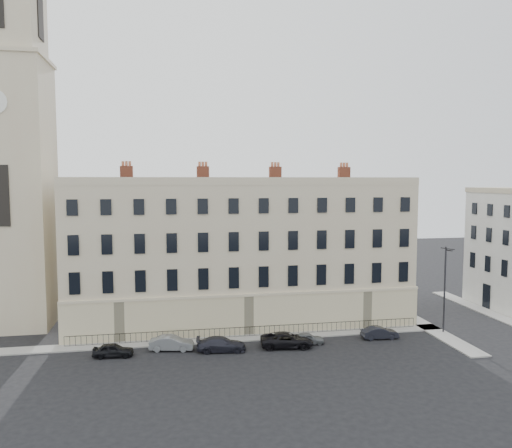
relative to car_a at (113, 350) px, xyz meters
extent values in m
plane|color=black|center=(18.76, -2.06, -0.60)|extent=(160.00, 160.00, 0.00)
cube|color=#C4B192|center=(12.76, 9.94, 6.90)|extent=(36.00, 12.00, 15.00)
cube|color=beige|center=(12.76, 3.86, 1.40)|extent=(36.10, 0.18, 4.00)
cube|color=beige|center=(30.84, 9.94, 1.40)|extent=(0.18, 12.10, 4.00)
cube|color=#C4B192|center=(12.76, 4.09, 14.80)|extent=(36.00, 0.35, 0.80)
cube|color=#C4B192|center=(30.61, 9.94, 14.80)|extent=(0.35, 12.00, 0.80)
cube|color=brown|center=(0.76, 9.94, 15.40)|extent=(1.30, 0.70, 2.00)
cube|color=brown|center=(8.76, 9.94, 15.40)|extent=(1.30, 0.70, 2.00)
cube|color=brown|center=(16.76, 9.94, 15.40)|extent=(1.30, 0.70, 2.00)
cube|color=brown|center=(24.76, 9.94, 15.40)|extent=(1.30, 0.70, 2.00)
cube|color=#C4B192|center=(-11.24, 11.94, 13.40)|extent=(8.00, 8.00, 28.00)
cube|color=#C4B192|center=(-11.24, 11.94, 32.40)|extent=(7.04, 7.04, 10.00)
cube|color=gray|center=(8.76, 2.94, -0.54)|extent=(48.00, 2.00, 0.12)
cube|color=gray|center=(31.76, 5.94, -0.54)|extent=(2.00, 24.00, 0.12)
cube|color=gray|center=(41.76, 7.94, -0.54)|extent=(2.00, 20.00, 0.12)
cube|color=black|center=(12.76, 3.34, 0.42)|extent=(35.00, 0.04, 0.04)
cube|color=black|center=(12.76, 3.34, -0.48)|extent=(35.00, 0.04, 0.04)
imported|color=black|center=(0.00, 0.00, 0.00)|extent=(3.59, 1.65, 1.19)
imported|color=slate|center=(5.08, 0.81, 0.07)|extent=(4.20, 2.07, 1.33)
imported|color=#21212C|center=(9.52, -0.26, 0.06)|extent=(4.67, 2.29, 1.31)
imported|color=black|center=(15.66, -0.27, 0.09)|extent=(5.18, 2.88, 1.37)
imported|color=slate|center=(17.79, 0.22, -0.06)|extent=(3.21, 1.38, 1.08)
imported|color=black|center=(25.21, 0.53, -0.01)|extent=(3.64, 1.40, 1.18)
cylinder|color=#27272B|center=(32.39, 1.13, 3.84)|extent=(0.18, 0.18, 8.87)
cylinder|color=#27272B|center=(32.14, 0.39, 8.16)|extent=(0.64, 1.61, 0.11)
cube|color=#27272B|center=(31.89, -0.34, 8.10)|extent=(0.37, 0.59, 0.13)
camera|label=1|loc=(4.70, -44.25, 14.92)|focal=35.00mm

